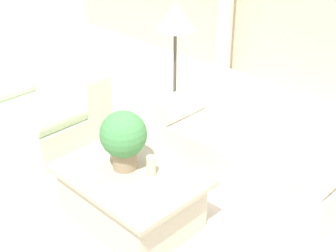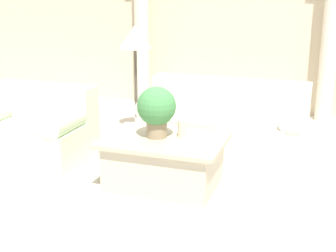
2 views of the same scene
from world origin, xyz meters
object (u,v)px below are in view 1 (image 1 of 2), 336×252
at_px(sofa_long, 256,143).
at_px(potted_plant, 124,137).
at_px(coffee_table, 131,196).
at_px(floor_lamp, 175,21).
at_px(loveseat, 49,109).

distance_m(sofa_long, potted_plant, 1.40).
bearing_deg(coffee_table, floor_lamp, 121.75).
distance_m(sofa_long, floor_lamp, 1.50).
distance_m(potted_plant, floor_lamp, 1.70).
distance_m(coffee_table, potted_plant, 0.52).
bearing_deg(loveseat, sofa_long, 26.79).
bearing_deg(sofa_long, coffee_table, -103.37).
bearing_deg(potted_plant, loveseat, 169.99).
bearing_deg(floor_lamp, loveseat, -123.65).
bearing_deg(sofa_long, potted_plant, -107.10).
height_order(sofa_long, floor_lamp, floor_lamp).
distance_m(loveseat, potted_plant, 1.65).
bearing_deg(sofa_long, floor_lamp, 172.82).
bearing_deg(potted_plant, sofa_long, 72.90).
xyz_separation_m(potted_plant, floor_lamp, (-0.81, 1.42, 0.45)).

